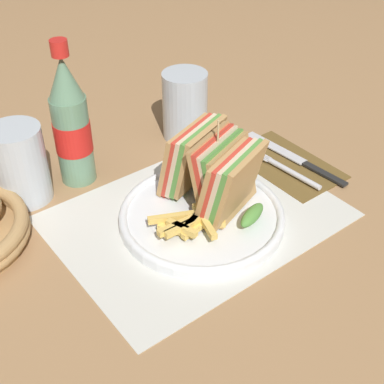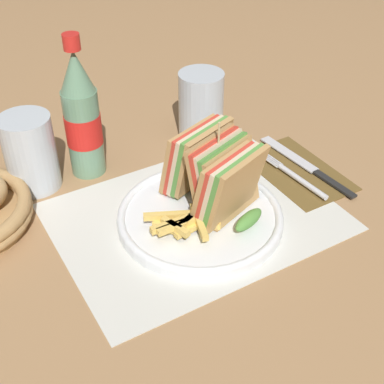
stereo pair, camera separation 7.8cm
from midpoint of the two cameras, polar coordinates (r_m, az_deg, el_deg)
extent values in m
plane|color=#9E754C|center=(0.78, 2.36, -3.85)|extent=(4.00, 4.00, 0.00)
cube|color=silver|center=(0.79, 3.18, -2.73)|extent=(0.40, 0.30, 0.00)
cylinder|color=white|center=(0.78, 3.58, -2.79)|extent=(0.24, 0.24, 0.01)
torus|color=white|center=(0.78, 3.60, -2.40)|extent=(0.24, 0.24, 0.01)
cube|color=tan|center=(0.73, 7.93, 0.24)|extent=(0.11, 0.06, 0.10)
cube|color=#518E3D|center=(0.74, 7.42, 0.37)|extent=(0.11, 0.06, 0.10)
cube|color=beige|center=(0.74, 6.90, 0.50)|extent=(0.11, 0.06, 0.10)
cube|color=red|center=(0.75, 6.40, 0.62)|extent=(0.11, 0.06, 0.10)
cube|color=tan|center=(0.75, 5.90, 0.75)|extent=(0.11, 0.06, 0.10)
ellipsoid|color=#518E3D|center=(0.75, 9.02, -3.06)|extent=(0.06, 0.04, 0.02)
cube|color=tan|center=(0.75, 7.28, 0.91)|extent=(0.11, 0.06, 0.10)
cube|color=#518E3D|center=(0.76, 6.80, 1.24)|extent=(0.11, 0.06, 0.10)
cube|color=beige|center=(0.76, 6.32, 1.57)|extent=(0.11, 0.06, 0.10)
cube|color=red|center=(0.76, 5.85, 1.90)|extent=(0.11, 0.06, 0.10)
cube|color=tan|center=(0.76, 5.38, 2.23)|extent=(0.11, 0.06, 0.10)
ellipsoid|color=#518E3D|center=(0.78, 7.03, -1.26)|extent=(0.06, 0.04, 0.02)
cube|color=tan|center=(0.79, 4.09, 3.57)|extent=(0.11, 0.06, 0.10)
cube|color=#518E3D|center=(0.79, 3.63, 3.67)|extent=(0.11, 0.06, 0.10)
cube|color=beige|center=(0.80, 3.18, 3.76)|extent=(0.11, 0.06, 0.10)
cube|color=red|center=(0.80, 2.73, 3.86)|extent=(0.11, 0.06, 0.10)
cube|color=tan|center=(0.81, 2.28, 3.96)|extent=(0.11, 0.06, 0.10)
ellipsoid|color=#518E3D|center=(0.80, 5.18, 0.43)|extent=(0.06, 0.04, 0.02)
cylinder|color=tan|center=(0.76, 5.72, 2.91)|extent=(0.00, 0.00, 0.13)
cube|color=#E0B756|center=(0.74, 0.66, -4.05)|extent=(0.04, 0.05, 0.01)
cube|color=#E0B756|center=(0.75, 3.74, -3.47)|extent=(0.06, 0.05, 0.01)
cube|color=#E0B756|center=(0.74, 3.05, -3.91)|extent=(0.06, 0.02, 0.01)
cube|color=#E0B756|center=(0.73, 1.27, -3.87)|extent=(0.02, 0.05, 0.01)
cube|color=#E0B756|center=(0.74, 2.90, -2.79)|extent=(0.07, 0.03, 0.01)
cube|color=#E0B756|center=(0.73, 1.03, -3.50)|extent=(0.07, 0.01, 0.01)
cube|color=#E0B756|center=(0.74, 0.55, -2.65)|extent=(0.07, 0.04, 0.01)
cube|color=#E0B756|center=(0.73, 1.49, -3.70)|extent=(0.06, 0.01, 0.01)
cube|color=#E0B756|center=(0.73, 3.75, -3.32)|extent=(0.03, 0.07, 0.01)
cube|color=brown|center=(0.91, 13.50, 2.14)|extent=(0.11, 0.19, 0.00)
cylinder|color=silver|center=(0.88, 14.20, 1.01)|extent=(0.02, 0.11, 0.01)
cylinder|color=silver|center=(0.92, 10.05, 3.56)|extent=(0.01, 0.07, 0.00)
cylinder|color=silver|center=(0.92, 10.23, 3.64)|extent=(0.01, 0.07, 0.00)
cylinder|color=silver|center=(0.93, 10.41, 3.71)|extent=(0.01, 0.07, 0.00)
cylinder|color=silver|center=(0.93, 10.59, 3.79)|extent=(0.01, 0.07, 0.00)
cube|color=black|center=(0.89, 17.39, 0.75)|extent=(0.02, 0.09, 0.00)
cube|color=silver|center=(0.94, 12.62, 3.92)|extent=(0.03, 0.13, 0.00)
cylinder|color=slate|center=(0.86, -8.91, 6.20)|extent=(0.06, 0.06, 0.14)
cylinder|color=red|center=(0.86, -8.96, 6.61)|extent=(0.06, 0.06, 0.05)
cone|color=slate|center=(0.81, -9.62, 12.55)|extent=(0.05, 0.05, 0.07)
cylinder|color=red|center=(0.80, -9.96, 15.44)|extent=(0.03, 0.03, 0.02)
cylinder|color=silver|center=(0.96, 3.32, 9.12)|extent=(0.08, 0.08, 0.12)
cylinder|color=silver|center=(0.85, -14.40, 3.99)|extent=(0.08, 0.08, 0.12)
cylinder|color=black|center=(0.87, -14.00, 1.81)|extent=(0.07, 0.07, 0.04)
camera|label=1|loc=(0.04, -87.14, 2.17)|focal=50.00mm
camera|label=2|loc=(0.04, 92.86, -2.17)|focal=50.00mm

